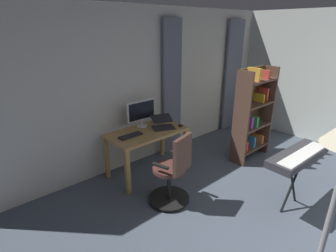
% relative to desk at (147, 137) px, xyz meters
% --- Properties ---
extents(back_room_partition, '(5.82, 0.10, 2.57)m').
position_rel_desk_xyz_m(back_room_partition, '(-0.48, -0.49, 0.66)').
color(back_room_partition, silver).
rests_on(back_room_partition, ground).
extents(curtain_left_panel, '(0.53, 0.06, 2.39)m').
position_rel_desk_xyz_m(curtain_left_panel, '(-2.69, -0.38, 0.57)').
color(curtain_left_panel, slate).
rests_on(curtain_left_panel, ground).
extents(curtain_right_panel, '(0.41, 0.06, 2.39)m').
position_rel_desk_xyz_m(curtain_right_panel, '(-0.87, -0.38, 0.57)').
color(curtain_right_panel, slate).
rests_on(curtain_right_panel, ground).
extents(desk, '(1.22, 0.68, 0.73)m').
position_rel_desk_xyz_m(desk, '(0.00, 0.00, 0.00)').
color(desk, tan).
rests_on(desk, ground).
extents(office_chair, '(0.56, 0.56, 1.01)m').
position_rel_desk_xyz_m(office_chair, '(0.23, 0.87, -0.16)').
color(office_chair, black).
rests_on(office_chair, ground).
extents(computer_monitor, '(0.53, 0.18, 0.43)m').
position_rel_desk_xyz_m(computer_monitor, '(-0.07, -0.22, 0.35)').
color(computer_monitor, white).
rests_on(computer_monitor, desk).
extents(computer_keyboard, '(0.37, 0.12, 0.02)m').
position_rel_desk_xyz_m(computer_keyboard, '(0.31, 0.02, 0.12)').
color(computer_keyboard, '#232328').
rests_on(computer_keyboard, desk).
extents(laptop, '(0.44, 0.44, 0.17)m').
position_rel_desk_xyz_m(laptop, '(-0.29, 0.05, 0.16)').
color(laptop, '#232328').
rests_on(laptop, desk).
extents(computer_mouse, '(0.06, 0.10, 0.04)m').
position_rel_desk_xyz_m(computer_mouse, '(-0.54, 0.21, 0.12)').
color(computer_mouse, '#232328').
rests_on(computer_mouse, desk).
extents(bookshelf, '(0.81, 0.30, 1.64)m').
position_rel_desk_xyz_m(bookshelf, '(-1.72, 0.76, 0.19)').
color(bookshelf, brown).
rests_on(bookshelf, ground).
extents(piano_keyboard, '(1.03, 0.36, 0.81)m').
position_rel_desk_xyz_m(piano_keyboard, '(-0.88, 1.96, 0.12)').
color(piano_keyboard, black).
rests_on(piano_keyboard, ground).
extents(floor_lamp, '(0.28, 0.28, 1.90)m').
position_rel_desk_xyz_m(floor_lamp, '(0.90, 2.79, 0.84)').
color(floor_lamp, black).
rests_on(floor_lamp, ground).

